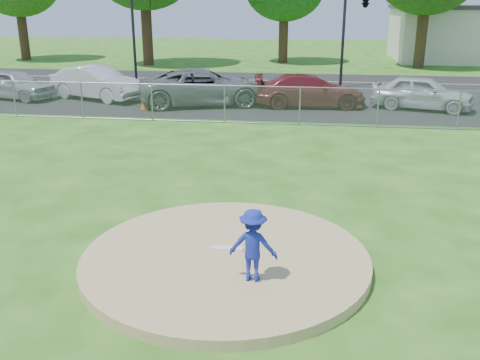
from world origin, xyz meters
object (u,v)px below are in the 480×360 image
object	(u,v)px
traffic_signal_left	(137,24)
parked_car_darkred	(310,91)
traffic_cone	(145,100)
parked_car_white	(97,83)
parked_car_gray	(204,87)
parked_car_pearl	(422,93)
traffic_signal_center	(364,2)
parked_car_silver	(14,84)
pitcher	(253,245)

from	to	relation	value
traffic_signal_left	parked_car_darkred	size ratio (longest dim) A/B	1.10
traffic_signal_left	parked_car_darkred	distance (m)	12.09
traffic_cone	parked_car_white	distance (m)	3.80
traffic_signal_left	parked_car_gray	distance (m)	8.55
parked_car_darkred	parked_car_pearl	size ratio (longest dim) A/B	1.15
traffic_signal_center	parked_car_silver	bearing A→B (deg)	-160.52
parked_car_gray	traffic_cone	bearing A→B (deg)	103.01
parked_car_gray	parked_car_white	bearing A→B (deg)	65.65
traffic_signal_left	traffic_cone	distance (m)	8.72
parked_car_silver	parked_car_white	distance (m)	4.12
parked_car_gray	parked_car_silver	bearing A→B (deg)	71.56
pitcher	parked_car_pearl	distance (m)	17.75
traffic_cone	parked_car_gray	bearing A→B (deg)	30.10
traffic_cone	parked_car_pearl	bearing A→B (deg)	7.62
pitcher	parked_car_pearl	world-z (taller)	parked_car_pearl
traffic_signal_center	parked_car_pearl	distance (m)	7.58
pitcher	traffic_signal_center	bearing A→B (deg)	-94.30
traffic_signal_center	parked_car_gray	xyz separation A→B (m)	(-7.54, -6.31, -3.76)
traffic_signal_center	pitcher	distance (m)	23.42
parked_car_silver	parked_car_gray	distance (m)	9.66
traffic_signal_left	parked_car_darkred	bearing A→B (deg)	-31.12
parked_car_darkred	parked_car_pearl	bearing A→B (deg)	-94.76
parked_car_silver	parked_car_gray	size ratio (longest dim) A/B	0.70
pitcher	parked_car_white	world-z (taller)	parked_car_white
parked_car_silver	traffic_signal_left	bearing A→B (deg)	-21.53
traffic_cone	parked_car_darkred	bearing A→B (deg)	12.49
traffic_signal_left	traffic_cone	size ratio (longest dim) A/B	6.99
traffic_cone	parked_car_white	size ratio (longest dim) A/B	0.16
traffic_cone	parked_car_white	xyz separation A→B (m)	(-3.11, 2.13, 0.41)
parked_car_gray	pitcher	bearing A→B (deg)	177.11
traffic_signal_center	parked_car_gray	world-z (taller)	traffic_signal_center
parked_car_darkred	parked_car_silver	bearing A→B (deg)	84.90
traffic_signal_center	parked_car_white	xyz separation A→B (m)	(-13.12, -5.60, -3.79)
parked_car_white	parked_car_pearl	size ratio (longest dim) A/B	1.11
traffic_signal_left	parked_car_darkred	xyz separation A→B (m)	(10.11, -6.10, -2.62)
parked_car_white	traffic_cone	bearing A→B (deg)	-102.35
parked_car_white	parked_car_pearl	bearing A→B (deg)	-69.67
traffic_cone	parked_car_pearl	distance (m)	12.51
pitcher	traffic_cone	xyz separation A→B (m)	(-6.65, 15.13, -0.43)
traffic_signal_left	parked_car_white	distance (m)	6.17
traffic_signal_center	pitcher	world-z (taller)	traffic_signal_center
traffic_cone	parked_car_pearl	xyz separation A→B (m)	(12.39, 1.66, 0.35)
parked_car_silver	parked_car_gray	bearing A→B (deg)	-76.57
pitcher	parked_car_silver	size ratio (longest dim) A/B	0.30
traffic_cone	parked_car_pearl	size ratio (longest dim) A/B	0.18
parked_car_darkred	parked_car_gray	bearing A→B (deg)	87.40
parked_car_white	parked_car_darkred	xyz separation A→B (m)	(10.49, -0.50, -0.07)
traffic_signal_left	parked_car_silver	bearing A→B (deg)	-126.29
parked_car_silver	parked_car_pearl	distance (m)	19.59
parked_car_darkred	traffic_signal_left	bearing A→B (deg)	53.84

